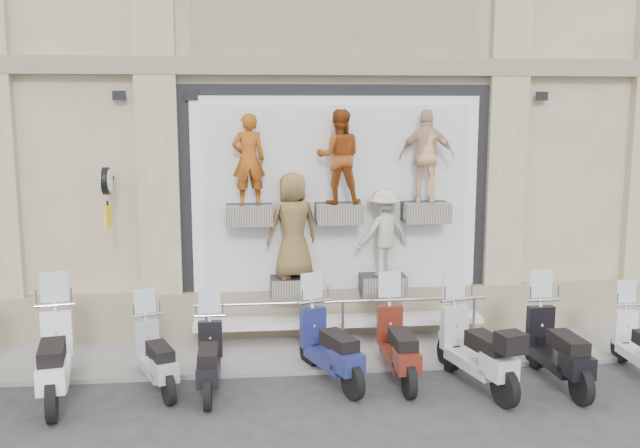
# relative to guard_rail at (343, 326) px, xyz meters

# --- Properties ---
(ground) EXTENTS (90.00, 90.00, 0.00)m
(ground) POSITION_rel_guard_rail_xyz_m (0.00, -2.00, -0.47)
(ground) COLOR #2B2B2E
(ground) RESTS_ON ground
(sidewalk) EXTENTS (16.00, 2.20, 0.08)m
(sidewalk) POSITION_rel_guard_rail_xyz_m (0.00, 0.10, -0.43)
(sidewalk) COLOR gray
(sidewalk) RESTS_ON ground
(building) EXTENTS (14.00, 8.60, 12.00)m
(building) POSITION_rel_guard_rail_xyz_m (0.00, 5.00, 5.54)
(building) COLOR #C6B891
(building) RESTS_ON ground
(shop_vitrine) EXTENTS (5.60, 0.87, 4.30)m
(shop_vitrine) POSITION_rel_guard_rail_xyz_m (0.04, 0.75, 1.91)
(shop_vitrine) COLOR black
(shop_vitrine) RESTS_ON ground
(guard_rail) EXTENTS (5.06, 0.10, 0.93)m
(guard_rail) POSITION_rel_guard_rail_xyz_m (0.00, 0.00, 0.00)
(guard_rail) COLOR #9EA0A5
(guard_rail) RESTS_ON ground
(clock_sign_bracket) EXTENTS (0.10, 0.80, 1.02)m
(clock_sign_bracket) POSITION_rel_guard_rail_xyz_m (-3.90, 0.47, 2.34)
(clock_sign_bracket) COLOR black
(clock_sign_bracket) RESTS_ON ground
(scooter_b) EXTENTS (0.99, 2.21, 1.73)m
(scooter_b) POSITION_rel_guard_rail_xyz_m (-4.37, -1.54, 0.40)
(scooter_b) COLOR white
(scooter_b) RESTS_ON ground
(scooter_c) EXTENTS (1.11, 1.80, 1.41)m
(scooter_c) POSITION_rel_guard_rail_xyz_m (-2.98, -1.31, 0.24)
(scooter_c) COLOR #92979F
(scooter_c) RESTS_ON ground
(scooter_d) EXTENTS (0.52, 1.75, 1.42)m
(scooter_d) POSITION_rel_guard_rail_xyz_m (-2.19, -1.50, 0.25)
(scooter_d) COLOR black
(scooter_d) RESTS_ON ground
(scooter_e) EXTENTS (1.22, 2.03, 1.59)m
(scooter_e) POSITION_rel_guard_rail_xyz_m (-0.38, -1.32, 0.33)
(scooter_e) COLOR navy
(scooter_e) RESTS_ON ground
(scooter_f) EXTENTS (0.61, 1.94, 1.57)m
(scooter_f) POSITION_rel_guard_rail_xyz_m (0.67, -1.33, 0.32)
(scooter_f) COLOR #56190E
(scooter_f) RESTS_ON ground
(scooter_g) EXTENTS (1.10, 2.15, 1.68)m
(scooter_g) POSITION_rel_guard_rail_xyz_m (1.76, -1.75, 0.38)
(scooter_g) COLOR #AAACB1
(scooter_g) RESTS_ON ground
(scooter_h) EXTENTS (0.68, 2.03, 1.63)m
(scooter_h) POSITION_rel_guard_rail_xyz_m (3.02, -1.78, 0.35)
(scooter_h) COLOR black
(scooter_h) RESTS_ON ground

